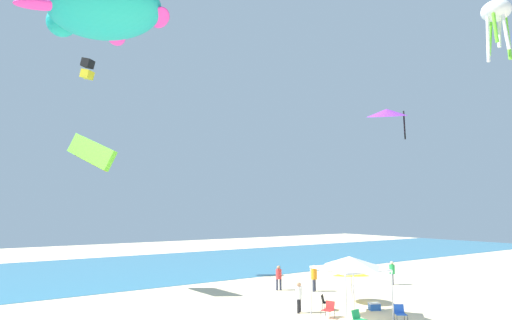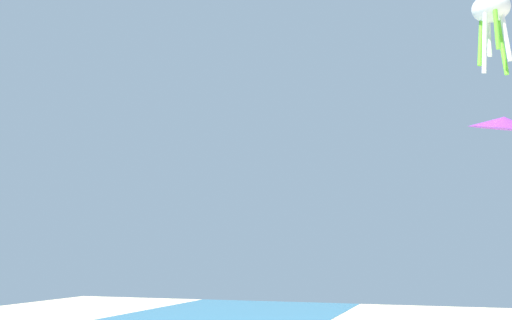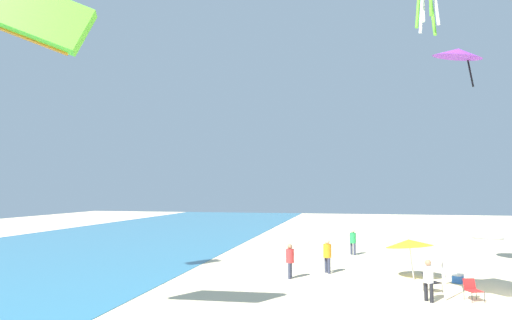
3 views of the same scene
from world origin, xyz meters
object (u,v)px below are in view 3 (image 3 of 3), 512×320
object	(u,v)px
person_by_tent	(327,253)
person_far_stroller	(290,258)
canopy_tent	(483,228)
folding_chair_right_of_tent	(472,288)
person_beachcomber	(353,240)
kite_parafoil_lime	(0,2)
folding_chair_near_cooler	(430,281)
cooler_box	(458,278)
kite_delta_purple	(458,53)
beach_umbrella	(409,243)
person_kite_handler	(428,277)

from	to	relation	value
person_by_tent	person_far_stroller	distance (m)	2.46
canopy_tent	folding_chair_right_of_tent	bearing A→B (deg)	140.34
folding_chair_right_of_tent	person_far_stroller	xyz separation A→B (m)	(2.63, 7.61, 0.51)
person_beachcomber	kite_parafoil_lime	bearing A→B (deg)	-68.23
folding_chair_near_cooler	cooler_box	distance (m)	2.73
folding_chair_right_of_tent	kite_delta_purple	xyz separation A→B (m)	(4.25, -0.82, 10.83)
cooler_box	person_by_tent	world-z (taller)	person_by_tent
person_far_stroller	canopy_tent	bearing A→B (deg)	-99.61
person_far_stroller	kite_parafoil_lime	bearing A→B (deg)	152.58
person_by_tent	folding_chair_near_cooler	bearing A→B (deg)	21.92
person_by_tent	kite_delta_purple	world-z (taller)	kite_delta_purple
kite_delta_purple	canopy_tent	bearing A→B (deg)	46.13
person_far_stroller	beach_umbrella	bearing A→B (deg)	-76.95
person_beachcomber	beach_umbrella	bearing A→B (deg)	-22.50
beach_umbrella	person_far_stroller	world-z (taller)	beach_umbrella
beach_umbrella	kite_parafoil_lime	size ratio (longest dim) A/B	0.47
beach_umbrella	cooler_box	xyz separation A→B (m)	(-0.43, -2.09, -1.55)
person_by_tent	person_far_stroller	size ratio (longest dim) A/B	1.05
beach_umbrella	folding_chair_near_cooler	xyz separation A→B (m)	(-2.62, -0.50, -1.27)
person_beachcomber	folding_chair_right_of_tent	bearing A→B (deg)	-20.17
beach_umbrella	cooler_box	world-z (taller)	beach_umbrella
cooler_box	kite_delta_purple	size ratio (longest dim) A/B	0.22
canopy_tent	folding_chair_near_cooler	distance (m)	3.11
cooler_box	person_far_stroller	distance (m)	7.92
folding_chair_right_of_tent	kite_delta_purple	bearing A→B (deg)	60.51
cooler_box	canopy_tent	bearing A→B (deg)	-168.88
beach_umbrella	person_by_tent	distance (m)	4.12
beach_umbrella	person_far_stroller	bearing A→B (deg)	100.73
person_kite_handler	kite_delta_purple	size ratio (longest dim) A/B	0.48
folding_chair_near_cooler	person_by_tent	world-z (taller)	person_by_tent
beach_umbrella	cooler_box	bearing A→B (deg)	-101.49
person_beachcomber	kite_parafoil_lime	distance (m)	23.69
person_by_tent	person_beachcomber	size ratio (longest dim) A/B	1.03
folding_chair_right_of_tent	kite_parafoil_lime	xyz separation A→B (m)	(-8.81, 14.15, 9.12)
canopy_tent	person_by_tent	world-z (taller)	canopy_tent
folding_chair_near_cooler	kite_delta_purple	world-z (taller)	kite_delta_purple
person_kite_handler	kite_parafoil_lime	xyz separation A→B (m)	(-8.25, 12.43, 8.65)
canopy_tent	beach_umbrella	size ratio (longest dim) A/B	1.60
person_by_tent	kite_parafoil_lime	distance (m)	17.76
person_beachcomber	folding_chair_near_cooler	bearing A→B (deg)	-24.78
person_kite_handler	folding_chair_near_cooler	bearing A→B (deg)	133.82
person_by_tent	person_beachcomber	bearing A→B (deg)	136.07
canopy_tent	folding_chair_right_of_tent	xyz separation A→B (m)	(-0.87, 0.72, -2.31)
canopy_tent	person_by_tent	distance (m)	7.65
beach_umbrella	kite_delta_purple	bearing A→B (deg)	-78.72
folding_chair_right_of_tent	person_by_tent	size ratio (longest dim) A/B	0.46
folding_chair_right_of_tent	folding_chair_near_cooler	size ratio (longest dim) A/B	1.00
person_kite_handler	canopy_tent	bearing A→B (deg)	86.68
person_by_tent	beach_umbrella	bearing A→B (deg)	48.69
canopy_tent	person_by_tent	bearing A→B (deg)	62.02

